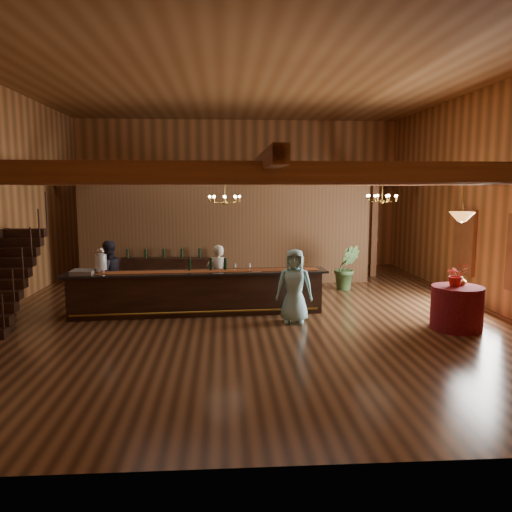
{
  "coord_description": "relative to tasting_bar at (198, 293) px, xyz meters",
  "views": [
    {
      "loc": [
        -0.59,
        -12.01,
        3.0
      ],
      "look_at": [
        0.24,
        0.61,
        1.26
      ],
      "focal_mm": 35.0,
      "sensor_mm": 36.0,
      "label": 1
    }
  ],
  "objects": [
    {
      "name": "table_flowers",
      "position": [
        5.53,
        -1.63,
        0.65
      ],
      "size": [
        0.46,
        0.4,
        0.5
      ],
      "primitive_type": "imported",
      "rotation": [
        0.0,
        0.0,
        -0.03
      ],
      "color": "red",
      "rests_on": "round_table"
    },
    {
      "name": "round_table",
      "position": [
        5.57,
        -1.64,
        -0.06
      ],
      "size": [
        1.07,
        1.07,
        0.93
      ],
      "primitive_type": "cylinder",
      "color": "maroon",
      "rests_on": "floor"
    },
    {
      "name": "backroom_boxes",
      "position": [
        0.92,
        5.82,
        0.0
      ],
      "size": [
        4.1,
        0.6,
        1.1
      ],
      "color": "#321C11",
      "rests_on": "floor"
    },
    {
      "name": "tasting_bar",
      "position": [
        0.0,
        0.0,
        0.0
      ],
      "size": [
        6.24,
        1.16,
        1.05
      ],
      "rotation": [
        0.0,
        0.0,
        0.06
      ],
      "color": "#321C11",
      "rests_on": "floor"
    },
    {
      "name": "wall_front",
      "position": [
        1.21,
        -6.68,
        2.22
      ],
      "size": [
        12.0,
        0.1,
        5.5
      ],
      "primitive_type": "cube",
      "color": "#BA723E",
      "rests_on": "floor"
    },
    {
      "name": "glass_rack_tray",
      "position": [
        -2.59,
        -0.2,
        0.56
      ],
      "size": [
        0.5,
        0.5,
        0.1
      ],
      "primitive_type": "cube",
      "color": "gray",
      "rests_on": "tasting_bar"
    },
    {
      "name": "wall_right",
      "position": [
        7.21,
        0.32,
        2.22
      ],
      "size": [
        0.1,
        14.0,
        5.5
      ],
      "primitive_type": "cube",
      "color": "#BA723E",
      "rests_on": "floor"
    },
    {
      "name": "wall_back",
      "position": [
        1.21,
        7.32,
        2.22
      ],
      "size": [
        12.0,
        0.1,
        5.5
      ],
      "primitive_type": "cube",
      "color": "#BA723E",
      "rests_on": "floor"
    },
    {
      "name": "bar_bottle_1",
      "position": [
        0.32,
        0.14,
        0.66
      ],
      "size": [
        0.07,
        0.07,
        0.3
      ],
      "primitive_type": "cylinder",
      "color": "black",
      "rests_on": "tasting_bar"
    },
    {
      "name": "support_posts",
      "position": [
        1.21,
        -0.18,
        1.07
      ],
      "size": [
        9.2,
        10.2,
        3.2
      ],
      "color": "brown",
      "rests_on": "floor"
    },
    {
      "name": "bar_bottle_2",
      "position": [
        0.67,
        0.16,
        0.66
      ],
      "size": [
        0.07,
        0.07,
        0.3
      ],
      "primitive_type": "cylinder",
      "color": "black",
      "rests_on": "tasting_bar"
    },
    {
      "name": "ceiling",
      "position": [
        1.21,
        0.32,
        4.97
      ],
      "size": [
        14.0,
        14.0,
        0.0
      ],
      "primitive_type": "plane",
      "rotation": [
        3.14,
        0.0,
        0.0
      ],
      "color": "brown",
      "rests_on": "wall_back"
    },
    {
      "name": "pendant_lamp",
      "position": [
        5.57,
        -1.64,
        1.88
      ],
      "size": [
        0.52,
        0.52,
        0.9
      ],
      "color": "#A4802D",
      "rests_on": "beam_grid"
    },
    {
      "name": "chandelier_left",
      "position": [
        0.67,
        1.16,
        2.19
      ],
      "size": [
        0.8,
        0.8,
        0.64
      ],
      "color": "#A4802D",
      "rests_on": "beam_grid"
    },
    {
      "name": "backbar_shelf",
      "position": [
        -0.92,
        3.51,
        -0.09
      ],
      "size": [
        3.15,
        1.01,
        0.88
      ],
      "primitive_type": "cube",
      "rotation": [
        0.0,
        0.0,
        -0.17
      ],
      "color": "#321C11",
      "rests_on": "floor"
    },
    {
      "name": "staff_second",
      "position": [
        -2.25,
        0.75,
        0.33
      ],
      "size": [
        1.05,
        1.01,
        1.7
      ],
      "primitive_type": "imported",
      "rotation": [
        0.0,
        0.0,
        3.77
      ],
      "color": "#2B2937",
      "rests_on": "floor"
    },
    {
      "name": "window_right_back",
      "position": [
        7.16,
        1.32,
        1.02
      ],
      "size": [
        0.12,
        1.05,
        1.75
      ],
      "primitive_type": "cube",
      "color": "white",
      "rests_on": "wall_right"
    },
    {
      "name": "guest",
      "position": [
        2.19,
        -0.89,
        0.3
      ],
      "size": [
        0.9,
        0.68,
        1.66
      ],
      "primitive_type": "imported",
      "rotation": [
        0.0,
        0.0,
        -0.2
      ],
      "color": "#98E0E8",
      "rests_on": "floor"
    },
    {
      "name": "table_vase",
      "position": [
        5.72,
        -1.51,
        0.55
      ],
      "size": [
        0.16,
        0.16,
        0.3
      ],
      "primitive_type": "imported",
      "rotation": [
        0.0,
        0.0,
        -0.06
      ],
      "color": "#A4802D",
      "rests_on": "round_table"
    },
    {
      "name": "floor_plant",
      "position": [
        4.25,
        2.61,
        0.14
      ],
      "size": [
        0.8,
        0.67,
        1.34
      ],
      "primitive_type": "imported",
      "rotation": [
        0.0,
        0.0,
        -0.11
      ],
      "color": "#3B602F",
      "rests_on": "floor"
    },
    {
      "name": "chandelier_right",
      "position": [
        4.74,
        1.04,
        2.21
      ],
      "size": [
        0.8,
        0.8,
        0.62
      ],
      "color": "#A4802D",
      "rests_on": "beam_grid"
    },
    {
      "name": "staircase",
      "position": [
        -4.24,
        -0.42,
        0.47
      ],
      "size": [
        1.0,
        2.8,
        2.0
      ],
      "color": "#321C11",
      "rests_on": "floor"
    },
    {
      "name": "bartender",
      "position": [
        0.48,
        0.82,
        0.26
      ],
      "size": [
        0.6,
        0.42,
        1.57
      ],
      "primitive_type": "imported",
      "rotation": [
        0.0,
        0.0,
        3.22
      ],
      "color": "silver",
      "rests_on": "floor"
    },
    {
      "name": "partition_wall",
      "position": [
        0.71,
        3.82,
        1.02
      ],
      "size": [
        9.0,
        0.18,
        3.1
      ],
      "primitive_type": "cube",
      "color": "brown",
      "rests_on": "floor"
    },
    {
      "name": "beverage_dispenser",
      "position": [
        -2.21,
        -0.08,
        0.8
      ],
      "size": [
        0.26,
        0.26,
        0.6
      ],
      "color": "silver",
      "rests_on": "tasting_bar"
    },
    {
      "name": "floor",
      "position": [
        1.21,
        0.32,
        -0.53
      ],
      "size": [
        14.0,
        14.0,
        0.0
      ],
      "primitive_type": "plane",
      "color": "brown",
      "rests_on": "ground"
    },
    {
      "name": "raffle_drum",
      "position": [
        2.42,
        0.1,
        0.68
      ],
      "size": [
        0.34,
        0.24,
        0.3
      ],
      "color": "brown",
      "rests_on": "tasting_bar"
    },
    {
      "name": "beam_grid",
      "position": [
        1.21,
        0.83,
        2.72
      ],
      "size": [
        11.9,
        13.9,
        0.39
      ],
      "color": "brown",
      "rests_on": "wall_left"
    },
    {
      "name": "bar_bottle_0",
      "position": [
        -0.19,
        0.11,
        0.66
      ],
      "size": [
        0.07,
        0.07,
        0.3
      ],
      "primitive_type": "cylinder",
      "color": "black",
      "rests_on": "tasting_bar"
    }
  ]
}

